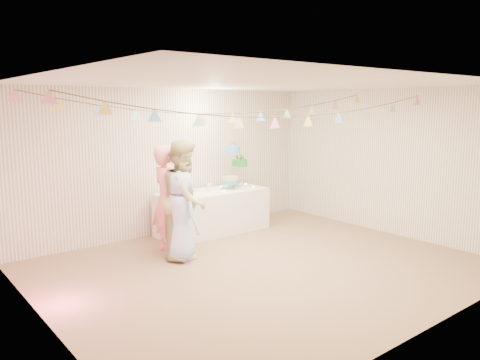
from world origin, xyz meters
TOP-DOWN VIEW (x-y plane):
  - floor at (0.00, 0.00)m, footprint 6.00×6.00m
  - ceiling at (0.00, 0.00)m, footprint 6.00×6.00m
  - back_wall at (0.00, 2.50)m, footprint 6.00×6.00m
  - front_wall at (0.00, -2.50)m, footprint 6.00×6.00m
  - left_wall at (-3.00, 0.00)m, footprint 5.00×5.00m
  - right_wall at (3.00, 0.00)m, footprint 5.00×5.00m
  - table at (0.52, 1.99)m, footprint 2.05×0.82m
  - cake_stand at (1.07, 2.04)m, footprint 0.73×0.43m
  - cake_bottom at (0.92, 1.98)m, footprint 0.31×0.31m
  - cake_middle at (1.25, 2.13)m, footprint 0.27×0.27m
  - cake_top_tier at (1.01, 2.01)m, footprint 0.25×0.25m
  - platter at (-0.05, 1.94)m, footprint 0.33×0.33m
  - posy at (0.49, 2.04)m, footprint 0.12×0.12m
  - person_adult_a at (-0.76, 1.45)m, footprint 0.50×0.68m
  - person_adult_b at (-0.62, 1.13)m, footprint 1.10×1.10m
  - person_child at (-0.75, 1.03)m, footprint 0.52×0.72m
  - bunting_back at (0.00, 1.10)m, footprint 5.60×1.10m
  - bunting_front at (0.00, -0.20)m, footprint 5.60×0.90m
  - tealight_0 at (-0.28, 1.84)m, footprint 0.04×0.04m
  - tealight_1 at (0.17, 2.17)m, footprint 0.04×0.04m
  - tealight_2 at (0.62, 1.77)m, footprint 0.04×0.04m
  - tealight_3 at (0.87, 2.21)m, footprint 0.04×0.04m
  - tealight_4 at (1.34, 1.81)m, footprint 0.04×0.04m
  - tealight_5 at (1.42, 2.14)m, footprint 0.04×0.04m

SIDE VIEW (x-z plane):
  - floor at x=0.00m, z-range 0.00..0.00m
  - table at x=0.52m, z-range 0.00..0.77m
  - person_child at x=-0.75m, z-range 0.00..1.36m
  - platter at x=-0.05m, z-range 0.75..0.77m
  - tealight_0 at x=-0.28m, z-range 0.77..0.80m
  - tealight_1 at x=0.17m, z-range 0.77..0.80m
  - tealight_2 at x=0.62m, z-range 0.77..0.80m
  - tealight_3 at x=0.87m, z-range 0.77..0.80m
  - tealight_4 at x=1.34m, z-range 0.77..0.80m
  - tealight_5 at x=1.42m, z-range 0.77..0.80m
  - posy at x=0.49m, z-range 0.75..0.89m
  - cake_bottom at x=0.92m, z-range 0.76..0.91m
  - person_adult_a at x=-0.76m, z-range 0.00..1.71m
  - person_adult_b at x=-0.62m, z-range 0.00..1.80m
  - cake_middle at x=1.25m, z-range 1.00..1.22m
  - cake_stand at x=1.07m, z-range 0.75..1.57m
  - back_wall at x=0.00m, z-range 1.30..1.30m
  - front_wall at x=0.00m, z-range 1.30..1.30m
  - left_wall at x=-3.00m, z-range 1.30..1.30m
  - right_wall at x=3.00m, z-range 1.30..1.30m
  - cake_top_tier at x=1.01m, z-range 1.28..1.47m
  - bunting_front at x=0.00m, z-range 2.14..2.50m
  - bunting_back at x=0.00m, z-range 2.15..2.55m
  - ceiling at x=0.00m, z-range 2.60..2.60m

